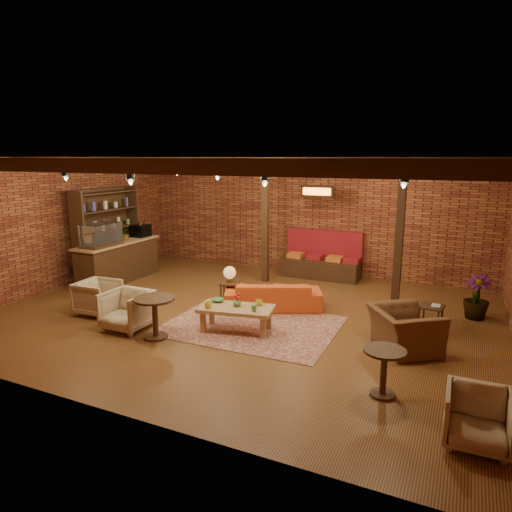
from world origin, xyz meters
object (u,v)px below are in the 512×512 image
at_px(armchair_far, 478,416).
at_px(plant_tall, 481,253).
at_px(sofa, 273,295).
at_px(armchair_a, 98,296).
at_px(round_table_left, 155,311).
at_px(coffee_table, 236,310).
at_px(armchair_b, 127,308).
at_px(side_table_lamp, 230,276).
at_px(armchair_right, 405,323).
at_px(round_table_right, 384,365).
at_px(side_table_book, 431,307).

relative_size(armchair_far, plant_tall, 0.26).
height_order(sofa, armchair_a, armchair_a).
bearing_deg(round_table_left, coffee_table, 38.17).
bearing_deg(round_table_left, armchair_b, 170.00).
relative_size(armchair_b, plant_tall, 0.30).
height_order(side_table_lamp, armchair_far, side_table_lamp).
relative_size(coffee_table, plant_tall, 0.54).
xyz_separation_m(coffee_table, side_table_lamp, (-0.84, 1.34, 0.24)).
xyz_separation_m(armchair_a, armchair_far, (7.11, -1.57, -0.03)).
distance_m(coffee_table, armchair_far, 4.51).
distance_m(armchair_a, plant_tall, 7.78).
bearing_deg(armchair_right, plant_tall, -61.93).
distance_m(coffee_table, round_table_right, 3.18).
bearing_deg(round_table_left, side_table_lamp, 82.07).
height_order(armchair_a, plant_tall, plant_tall).
height_order(coffee_table, armchair_a, armchair_a).
height_order(side_table_lamp, round_table_left, side_table_lamp).
height_order(side_table_lamp, plant_tall, plant_tall).
relative_size(round_table_left, side_table_book, 1.53).
relative_size(armchair_right, plant_tall, 0.41).
height_order(sofa, armchair_far, armchair_far).
bearing_deg(armchair_b, round_table_left, -9.83).
bearing_deg(side_table_book, armchair_b, -155.32).
bearing_deg(armchair_far, armchair_right, 114.14).
bearing_deg(plant_tall, side_table_lamp, -165.18).
xyz_separation_m(armchair_a, plant_tall, (7.11, 3.00, 0.97)).
distance_m(side_table_lamp, round_table_left, 2.28).
bearing_deg(coffee_table, armchair_far, -25.27).
relative_size(side_table_book, armchair_far, 0.69).
bearing_deg(side_table_lamp, armchair_b, -116.71).
bearing_deg(side_table_lamp, armchair_a, -142.21).
xyz_separation_m(side_table_lamp, plant_tall, (4.92, 1.30, 0.70)).
relative_size(side_table_lamp, round_table_right, 1.29).
distance_m(round_table_left, side_table_book, 5.13).
relative_size(sofa, round_table_left, 2.71).
bearing_deg(plant_tall, armchair_far, -90.00).
bearing_deg(armchair_b, armchair_right, 14.02).
bearing_deg(round_table_left, sofa, 61.63).
bearing_deg(armchair_b, coffee_table, 22.32).
distance_m(round_table_left, armchair_far, 5.33).
xyz_separation_m(sofa, armchair_right, (2.84, -1.05, 0.18)).
distance_m(armchair_a, round_table_right, 6.02).
relative_size(sofa, side_table_lamp, 2.36).
height_order(armchair_far, plant_tall, plant_tall).
relative_size(sofa, plant_tall, 0.75).
xyz_separation_m(armchair_right, round_table_right, (-0.05, -1.69, -0.03)).
bearing_deg(armchair_far, plant_tall, 88.94).
distance_m(sofa, coffee_table, 1.49).
distance_m(armchair_b, side_table_book, 5.73).
height_order(coffee_table, round_table_right, coffee_table).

